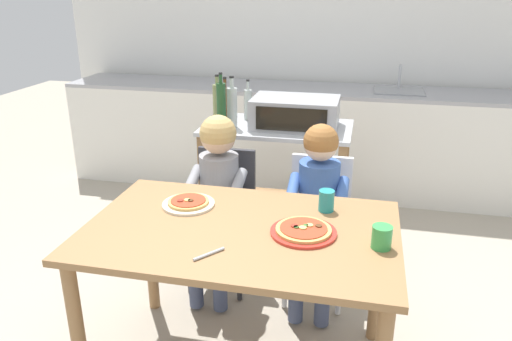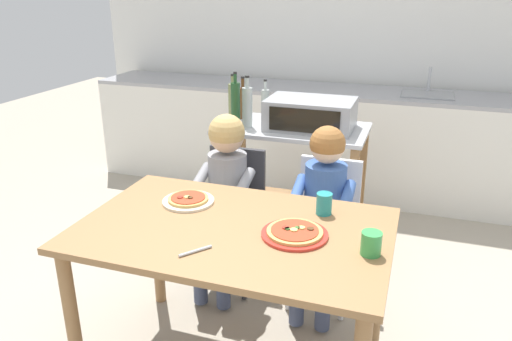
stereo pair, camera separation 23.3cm
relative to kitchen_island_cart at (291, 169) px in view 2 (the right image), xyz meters
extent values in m
plane|color=#A89E8C|center=(0.07, -0.15, -0.57)|extent=(10.78, 10.78, 0.00)
cube|color=white|center=(0.07, 1.52, 0.78)|extent=(4.71, 0.12, 2.70)
cube|color=silver|center=(0.07, 1.11, -0.14)|extent=(4.24, 0.60, 0.87)
cube|color=#9E9EA3|center=(0.07, 1.11, 0.31)|extent=(4.24, 0.60, 0.03)
cube|color=gray|center=(0.81, 1.11, 0.33)|extent=(0.40, 0.33, 0.02)
cylinder|color=#B7BABF|center=(0.81, 1.23, 0.43)|extent=(0.02, 0.02, 0.20)
cube|color=#B7BABF|center=(0.00, 0.00, 0.28)|extent=(0.96, 0.54, 0.02)
cube|color=olive|center=(0.00, 0.00, -0.27)|extent=(0.88, 0.50, 0.02)
cube|color=olive|center=(-0.44, -0.23, -0.15)|extent=(0.05, 0.05, 0.84)
cube|color=olive|center=(0.44, -0.23, -0.15)|extent=(0.05, 0.05, 0.84)
cube|color=olive|center=(-0.44, 0.23, -0.15)|extent=(0.05, 0.05, 0.84)
cube|color=olive|center=(0.44, 0.23, -0.15)|extent=(0.05, 0.05, 0.84)
cube|color=#999BA0|center=(0.12, 0.00, 0.39)|extent=(0.54, 0.35, 0.19)
cube|color=black|center=(0.12, -0.18, 0.39)|extent=(0.43, 0.01, 0.14)
cylinder|color=black|center=(0.31, -0.18, 0.33)|extent=(0.02, 0.01, 0.02)
cylinder|color=#4C2D14|center=(-0.38, 0.10, 0.40)|extent=(0.05, 0.05, 0.21)
cylinder|color=#4C2D14|center=(-0.38, 0.10, 0.53)|extent=(0.02, 0.02, 0.06)
cylinder|color=black|center=(-0.38, 0.10, 0.57)|extent=(0.02, 0.02, 0.01)
cylinder|color=olive|center=(-0.37, -0.11, 0.43)|extent=(0.06, 0.06, 0.27)
cylinder|color=olive|center=(-0.37, -0.11, 0.59)|extent=(0.02, 0.02, 0.05)
cylinder|color=black|center=(-0.37, -0.11, 0.62)|extent=(0.02, 0.02, 0.01)
cylinder|color=#ADB7B2|center=(-0.22, 0.12, 0.39)|extent=(0.05, 0.05, 0.20)
cylinder|color=#ADB7B2|center=(-0.22, 0.12, 0.52)|extent=(0.02, 0.02, 0.06)
cylinder|color=black|center=(-0.22, 0.12, 0.56)|extent=(0.02, 0.02, 0.01)
cylinder|color=#ADB7B2|center=(-0.27, -0.10, 0.42)|extent=(0.07, 0.07, 0.25)
cylinder|color=#ADB7B2|center=(-0.27, -0.10, 0.58)|extent=(0.03, 0.03, 0.06)
cylinder|color=black|center=(-0.27, -0.10, 0.61)|extent=(0.03, 0.03, 0.01)
cylinder|color=#1E4723|center=(-0.32, -0.19, 0.44)|extent=(0.06, 0.06, 0.30)
cylinder|color=#1E4723|center=(-0.32, -0.19, 0.62)|extent=(0.02, 0.02, 0.05)
cylinder|color=black|center=(-0.32, -0.19, 0.65)|extent=(0.02, 0.02, 0.01)
cube|color=olive|center=(0.07, -1.23, 0.17)|extent=(1.33, 0.84, 0.03)
cylinder|color=olive|center=(-0.54, -1.59, -0.21)|extent=(0.06, 0.06, 0.72)
cylinder|color=olive|center=(-0.54, -0.87, -0.21)|extent=(0.06, 0.06, 0.72)
cylinder|color=olive|center=(0.67, -0.87, -0.21)|extent=(0.06, 0.06, 0.72)
cube|color=#333338|center=(-0.23, -0.56, -0.13)|extent=(0.36, 0.36, 0.04)
cube|color=#333338|center=(-0.23, -0.40, 0.06)|extent=(0.34, 0.03, 0.38)
cylinder|color=#333338|center=(-0.08, -0.71, -0.35)|extent=(0.03, 0.03, 0.42)
cylinder|color=#333338|center=(-0.38, -0.71, -0.35)|extent=(0.03, 0.03, 0.42)
cylinder|color=#333338|center=(-0.08, -0.41, -0.35)|extent=(0.03, 0.03, 0.42)
cylinder|color=#333338|center=(-0.38, -0.41, -0.35)|extent=(0.03, 0.03, 0.42)
cube|color=silver|center=(0.34, -0.57, -0.13)|extent=(0.36, 0.36, 0.04)
cube|color=silver|center=(0.34, -0.41, 0.06)|extent=(0.34, 0.03, 0.38)
cylinder|color=silver|center=(0.49, -0.72, -0.35)|extent=(0.03, 0.03, 0.42)
cylinder|color=silver|center=(0.19, -0.72, -0.35)|extent=(0.03, 0.03, 0.42)
cylinder|color=silver|center=(0.49, -0.42, -0.35)|extent=(0.03, 0.03, 0.42)
cylinder|color=silver|center=(0.19, -0.42, -0.35)|extent=(0.03, 0.03, 0.42)
cube|color=#424C6B|center=(-0.16, -0.70, -0.09)|extent=(0.10, 0.30, 0.10)
cylinder|color=#424C6B|center=(-0.16, -0.83, -0.33)|extent=(0.08, 0.08, 0.44)
cube|color=#424C6B|center=(-0.30, -0.70, -0.09)|extent=(0.10, 0.30, 0.10)
cylinder|color=#424C6B|center=(-0.30, -0.83, -0.33)|extent=(0.08, 0.08, 0.44)
cylinder|color=gray|center=(-0.10, -0.66, 0.12)|extent=(0.06, 0.26, 0.15)
cylinder|color=gray|center=(-0.36, -0.66, 0.12)|extent=(0.06, 0.26, 0.15)
cylinder|color=gray|center=(-0.23, -0.56, 0.09)|extent=(0.22, 0.22, 0.35)
sphere|color=beige|center=(-0.23, -0.56, 0.37)|extent=(0.19, 0.19, 0.19)
sphere|color=tan|center=(-0.23, -0.56, 0.39)|extent=(0.20, 0.20, 0.20)
cube|color=#424C6B|center=(0.41, -0.71, -0.09)|extent=(0.10, 0.30, 0.10)
cylinder|color=#424C6B|center=(0.41, -0.84, -0.33)|extent=(0.08, 0.08, 0.44)
cube|color=#424C6B|center=(0.27, -0.71, -0.09)|extent=(0.10, 0.30, 0.10)
cylinder|color=#424C6B|center=(0.27, -0.84, -0.33)|extent=(0.08, 0.08, 0.44)
cylinder|color=#3D60A8|center=(0.47, -0.67, 0.13)|extent=(0.06, 0.26, 0.15)
cylinder|color=#3D60A8|center=(0.21, -0.67, 0.13)|extent=(0.06, 0.26, 0.15)
cylinder|color=#3D60A8|center=(0.34, -0.57, 0.09)|extent=(0.22, 0.22, 0.36)
sphere|color=beige|center=(0.34, -0.57, 0.37)|extent=(0.18, 0.18, 0.18)
sphere|color=#9E6633|center=(0.34, -0.57, 0.38)|extent=(0.19, 0.19, 0.19)
cylinder|color=beige|center=(-0.23, -1.06, 0.19)|extent=(0.25, 0.25, 0.01)
cylinder|color=tan|center=(-0.23, -1.06, 0.20)|extent=(0.19, 0.19, 0.01)
cylinder|color=#B23D23|center=(-0.23, -1.06, 0.21)|extent=(0.16, 0.16, 0.00)
cylinder|color=#DBC666|center=(-0.23, -1.07, 0.21)|extent=(0.03, 0.03, 0.01)
cylinder|color=maroon|center=(-0.26, -1.08, 0.21)|extent=(0.03, 0.03, 0.01)
cylinder|color=#563319|center=(-0.21, -1.07, 0.21)|extent=(0.03, 0.03, 0.01)
cylinder|color=red|center=(0.34, -1.22, 0.19)|extent=(0.28, 0.28, 0.01)
cylinder|color=tan|center=(0.34, -1.22, 0.20)|extent=(0.23, 0.23, 0.01)
cylinder|color=#B23D23|center=(0.34, -1.22, 0.21)|extent=(0.20, 0.20, 0.00)
cylinder|color=#DBC666|center=(0.36, -1.20, 0.21)|extent=(0.03, 0.03, 0.01)
cylinder|color=maroon|center=(0.30, -1.22, 0.21)|extent=(0.03, 0.03, 0.01)
cylinder|color=#DBC666|center=(0.33, -1.23, 0.21)|extent=(0.03, 0.03, 0.01)
cylinder|color=#386628|center=(0.34, -1.21, 0.21)|extent=(0.02, 0.02, 0.01)
cylinder|color=#386628|center=(0.31, -1.23, 0.21)|extent=(0.02, 0.02, 0.01)
cylinder|color=#563319|center=(0.40, -1.20, 0.21)|extent=(0.03, 0.03, 0.01)
cylinder|color=teal|center=(0.41, -0.98, 0.23)|extent=(0.07, 0.07, 0.10)
cylinder|color=green|center=(0.65, -1.28, 0.23)|extent=(0.08, 0.08, 0.09)
cylinder|color=#B7BABF|center=(0.01, -1.48, 0.19)|extent=(0.10, 0.12, 0.01)
camera|label=1|loc=(0.54, -3.06, 1.16)|focal=34.73mm
camera|label=2|loc=(0.77, -2.99, 1.16)|focal=34.73mm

